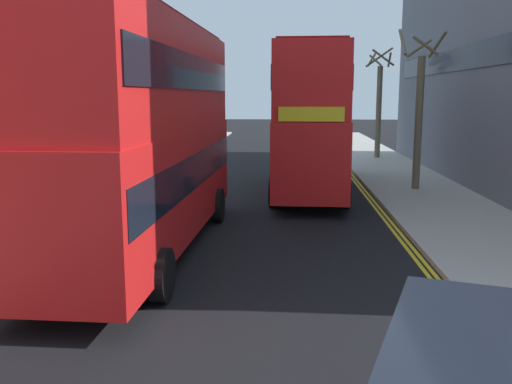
# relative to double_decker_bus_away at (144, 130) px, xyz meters

# --- Properties ---
(sidewalk_right) EXTENTS (4.00, 80.00, 0.14)m
(sidewalk_right) POSITION_rel_double_decker_bus_away_xyz_m (8.81, 3.46, -2.96)
(sidewalk_right) COLOR #ADA89E
(sidewalk_right) RESTS_ON ground
(sidewalk_left) EXTENTS (4.00, 80.00, 0.14)m
(sidewalk_left) POSITION_rel_double_decker_bus_away_xyz_m (-4.19, 3.46, -2.96)
(sidewalk_left) COLOR #ADA89E
(sidewalk_left) RESTS_ON ground
(kerb_line_outer) EXTENTS (0.10, 56.00, 0.01)m
(kerb_line_outer) POSITION_rel_double_decker_bus_away_xyz_m (6.71, 1.46, -3.03)
(kerb_line_outer) COLOR yellow
(kerb_line_outer) RESTS_ON ground
(kerb_line_inner) EXTENTS (0.10, 56.00, 0.01)m
(kerb_line_inner) POSITION_rel_double_decker_bus_away_xyz_m (6.55, 1.46, -3.03)
(kerb_line_inner) COLOR yellow
(kerb_line_inner) RESTS_ON ground
(double_decker_bus_away) EXTENTS (3.07, 10.88, 5.64)m
(double_decker_bus_away) POSITION_rel_double_decker_bus_away_xyz_m (0.00, 0.00, 0.00)
(double_decker_bus_away) COLOR red
(double_decker_bus_away) RESTS_ON ground
(double_decker_bus_oncoming) EXTENTS (3.07, 10.88, 5.64)m
(double_decker_bus_oncoming) POSITION_rel_double_decker_bus_away_xyz_m (4.39, 9.04, 0.00)
(double_decker_bus_oncoming) COLOR red
(double_decker_bus_oncoming) RESTS_ON ground
(street_tree_near) EXTENTS (1.66, 1.57, 6.33)m
(street_tree_near) POSITION_rel_double_decker_bus_away_xyz_m (8.67, 9.08, 0.18)
(street_tree_near) COLOR #6B6047
(street_tree_near) RESTS_ON sidewalk_right
(street_tree_mid) EXTENTS (1.68, 1.64, 6.57)m
(street_tree_mid) POSITION_rel_double_decker_bus_away_xyz_m (8.97, 20.54, 0.30)
(street_tree_mid) COLOR #6B6047
(street_tree_mid) RESTS_ON sidewalk_right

